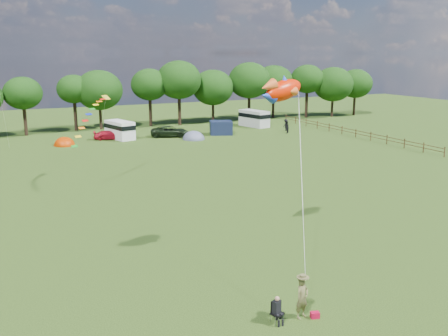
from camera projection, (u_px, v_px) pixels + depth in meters
name	position (u px, v px, depth m)	size (l,w,h in m)	color
ground_plane	(288.00, 271.00, 26.59)	(180.00, 180.00, 0.00)	black
tree_line	(124.00, 87.00, 75.81)	(102.98, 10.98, 10.27)	black
fence	(349.00, 131.00, 70.15)	(0.12, 33.12, 1.20)	#472D19
car_c	(109.00, 135.00, 67.20)	(1.65, 3.92, 1.18)	#B51224
car_d	(170.00, 131.00, 69.31)	(2.46, 5.43, 1.48)	black
campervan_c	(120.00, 129.00, 67.53)	(3.33, 5.34, 2.43)	white
campervan_d	(254.00, 118.00, 78.85)	(3.31, 5.57, 2.56)	silver
tent_orange	(65.00, 145.00, 63.00)	(2.66, 2.91, 2.08)	#B83100
tent_greyblue	(194.00, 139.00, 67.39)	(3.03, 3.32, 2.25)	slate
awning_navy	(221.00, 128.00, 71.24)	(3.10, 2.52, 1.94)	#151D39
kite_flyer	(302.00, 298.00, 21.75)	(0.69, 0.45, 1.89)	brown
camp_chair	(276.00, 307.00, 21.40)	(0.65, 0.67, 1.24)	#99999E
kite_bag	(315.00, 315.00, 21.89)	(0.39, 0.26, 0.28)	#A7092A
fish_kite	(281.00, 90.00, 27.50)	(3.27, 1.73, 1.71)	red
streamer_kite_b	(93.00, 112.00, 43.26)	(4.37, 4.68, 3.82)	gold
walker_a	(287.00, 127.00, 72.33)	(0.86, 0.53, 1.76)	black
walker_b	(286.00, 125.00, 74.62)	(1.14, 0.53, 1.76)	black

